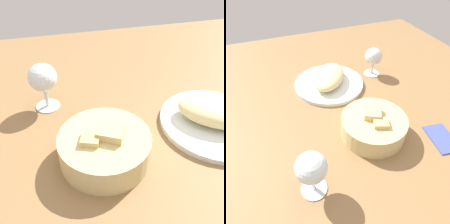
# 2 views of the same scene
# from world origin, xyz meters

# --- Properties ---
(ground_plane) EXTENTS (1.40, 1.40, 0.02)m
(ground_plane) POSITION_xyz_m (0.00, 0.00, -0.01)
(ground_plane) COLOR olive
(plate) EXTENTS (0.27, 0.27, 0.01)m
(plate) POSITION_xyz_m (-0.16, 0.00, 0.01)
(plate) COLOR silver
(plate) RESTS_ON ground_plane
(omelette) EXTENTS (0.22, 0.20, 0.05)m
(omelette) POSITION_xyz_m (-0.16, 0.00, 0.04)
(omelette) COLOR beige
(omelette) RESTS_ON plate
(bread_basket) EXTENTS (0.19, 0.19, 0.08)m
(bread_basket) POSITION_xyz_m (0.13, 0.04, 0.03)
(bread_basket) COLOR #CEB879
(bread_basket) RESTS_ON ground_plane
(wine_glass_near) EXTENTS (0.07, 0.07, 0.13)m
(wine_glass_near) POSITION_xyz_m (0.24, -0.18, 0.09)
(wine_glass_near) COLOR silver
(wine_glass_near) RESTS_ON ground_plane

